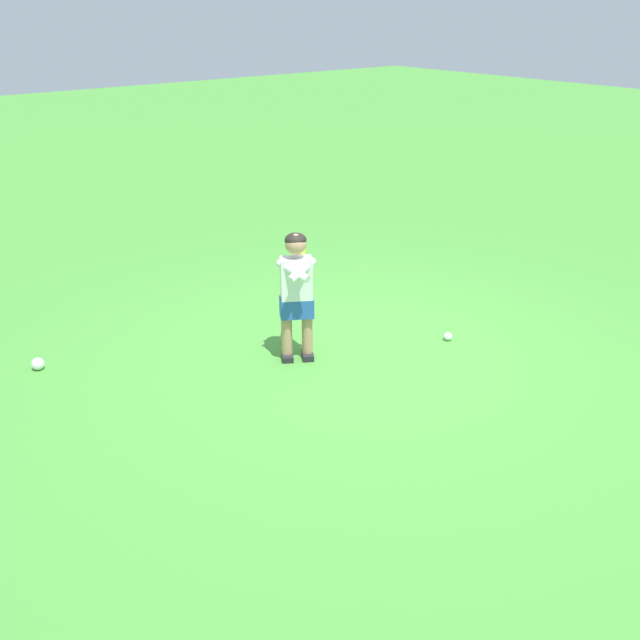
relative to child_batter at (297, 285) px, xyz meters
name	(u,v)px	position (x,y,z in m)	size (l,w,h in m)	color
ground_plane	(365,358)	(-0.43, 0.36, -0.65)	(40.00, 40.00, 0.00)	#479338
child_batter	(297,285)	(0.00, 0.00, 0.00)	(0.48, 0.51, 1.08)	#232328
play_ball_midfield	(448,336)	(-1.23, 0.56, -0.61)	(0.07, 0.07, 0.07)	white
play_ball_center_lawn	(38,364)	(1.76, -1.15, -0.60)	(0.10, 0.10, 0.10)	white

